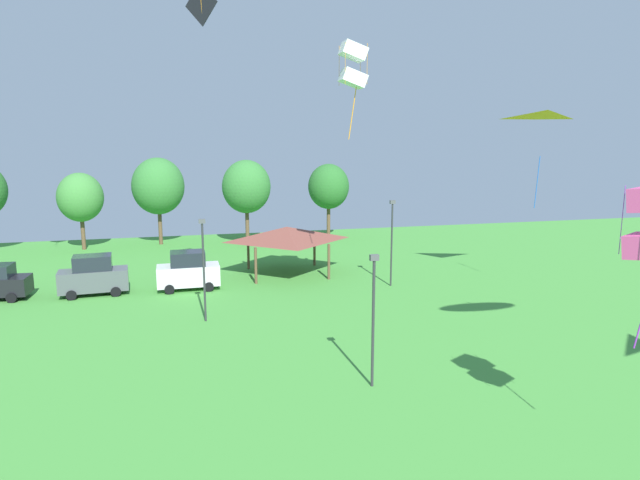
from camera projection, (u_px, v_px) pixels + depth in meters
name	position (u px, v px, depth m)	size (l,w,h in m)	color
kite_flying_0	(201.00, 4.00, 31.02)	(1.68, 1.66, 2.33)	black
kite_flying_3	(353.00, 65.00, 31.10)	(1.50, 1.34, 5.29)	white
kite_flying_8	(546.00, 132.00, 34.86)	(3.95, 3.26, 5.28)	orange
parked_car_second_from_left	(93.00, 276.00, 37.12)	(4.42, 2.20, 2.64)	#4C5156
parked_car_third_from_left	(188.00, 271.00, 38.45)	(4.15, 2.09, 2.62)	silver
park_pavilion	(287.00, 234.00, 42.39)	(6.85, 5.96, 3.60)	brown
light_post_0	(392.00, 238.00, 38.96)	(0.36, 0.20, 5.97)	#2D2D33
light_post_1	(204.00, 264.00, 31.53)	(0.36, 0.20, 5.82)	#2D2D33
light_post_3	(373.00, 313.00, 23.28)	(0.36, 0.20, 5.63)	#2D2D33
treeline_tree_1	(80.00, 198.00, 51.14)	(4.01, 4.01, 6.98)	brown
treeline_tree_2	(158.00, 186.00, 53.46)	(4.84, 4.84, 8.22)	brown
treeline_tree_3	(246.00, 187.00, 53.38)	(4.54, 4.54, 8.01)	brown
treeline_tree_4	(329.00, 187.00, 56.99)	(4.10, 4.10, 7.45)	brown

